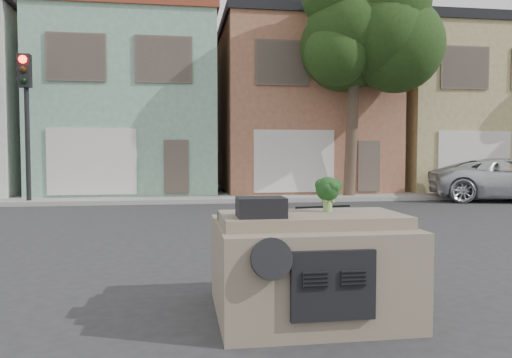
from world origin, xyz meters
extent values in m
plane|color=#303033|center=(0.00, 0.00, 0.00)|extent=(120.00, 120.00, 0.00)
cube|color=gray|center=(0.00, 10.50, 0.07)|extent=(40.00, 3.00, 0.15)
cube|color=#80AD91|center=(-3.50, 14.50, 3.77)|extent=(7.20, 8.20, 7.55)
cube|color=#9A6248|center=(4.00, 14.50, 3.77)|extent=(7.20, 8.20, 7.55)
cube|color=tan|center=(11.50, 14.50, 3.77)|extent=(7.20, 8.20, 7.55)
imported|color=silver|center=(10.61, 8.37, 0.00)|extent=(6.17, 4.15, 1.57)
cube|color=black|center=(-6.50, 9.50, 2.55)|extent=(0.40, 0.40, 5.10)
cube|color=#1E3712|center=(5.00, 9.80, 4.25)|extent=(4.40, 4.00, 8.50)
cube|color=#786B58|center=(0.00, -3.00, 0.56)|extent=(2.00, 1.80, 1.12)
cube|color=black|center=(-0.58, -3.35, 1.22)|extent=(0.48, 0.38, 0.20)
cube|color=black|center=(0.28, -2.62, 1.13)|extent=(0.69, 0.15, 0.02)
cube|color=#163514|center=(0.22, -3.00, 1.32)|extent=(0.37, 0.37, 0.39)
camera|label=1|loc=(-1.38, -8.28, 1.77)|focal=35.00mm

